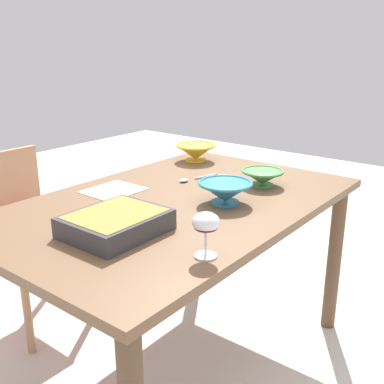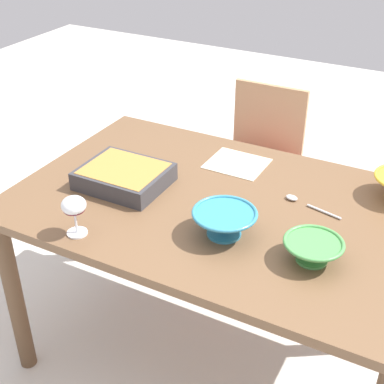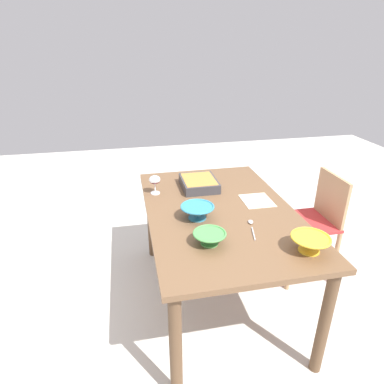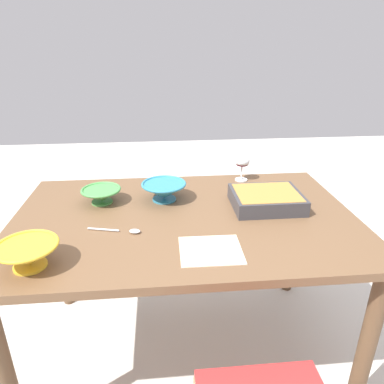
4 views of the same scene
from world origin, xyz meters
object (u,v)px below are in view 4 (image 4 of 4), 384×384
Objects in this scene: dining_table at (185,235)px; mixing_bowl at (101,195)px; serving_bowl at (28,254)px; serving_spoon at (125,231)px; wine_glass at (242,163)px; casserole_dish at (266,199)px; small_bowl at (164,190)px; napkin at (211,250)px.

mixing_bowl is (0.37, -0.17, 0.14)m from dining_table.
serving_bowl reaches higher than serving_spoon.
mixing_bowl is 0.85× the size of serving_spoon.
serving_bowl is at bearing 39.11° from wine_glass.
serving_spoon is at bearing 41.36° from wine_glass.
casserole_dish is 0.47m from small_bowl.
casserole_dish is at bearing -131.46° from napkin.
wine_glass is at bearing -162.73° from mixing_bowl.
serving_spoon is 0.96× the size of napkin.
wine_glass is 0.73m from napkin.
casserole_dish is 0.76m from mixing_bowl.
wine_glass is at bearing -130.72° from dining_table.
small_bowl is 1.01× the size of serving_bowl.
casserole_dish is (-0.04, 0.33, -0.06)m from wine_glass.
napkin is at bearing 134.49° from mixing_bowl.
serving_bowl reaches higher than casserole_dish.
dining_table is 4.80× the size of casserole_dish.
dining_table is 7.01× the size of small_bowl.
wine_glass reaches higher than serving_spoon.
casserole_dish is at bearing -157.39° from serving_bowl.
wine_glass is (-0.33, -0.39, 0.20)m from dining_table.
dining_table is 8.06× the size of mixing_bowl.
casserole_dish is 0.46m from napkin.
dining_table is 0.43m from mixing_bowl.
napkin is at bearing 108.96° from small_bowl.
serving_spoon is (0.62, 0.18, -0.03)m from casserole_dish.
casserole_dish reaches higher than dining_table.
wine_glass is 0.64× the size of serving_spoon.
serving_spoon is at bearing 26.36° from dining_table.
dining_table is 10.74× the size of wine_glass.
small_bowl is (-0.29, -0.00, 0.01)m from mixing_bowl.
small_bowl reaches higher than dining_table.
small_bowl reaches higher than mixing_bowl.
mixing_bowl is 0.52m from serving_bowl.
serving_spoon is at bearing -27.13° from napkin.
serving_bowl reaches higher than dining_table.
dining_table is at bearing -149.13° from serving_bowl.
casserole_dish is at bearing -171.27° from dining_table.
wine_glass is 0.47m from small_bowl.
small_bowl is 0.94× the size of napkin.
dining_table is at bearing -75.65° from napkin.
serving_spoon is at bearing 61.23° from small_bowl.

